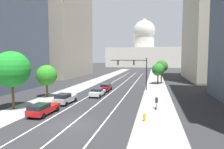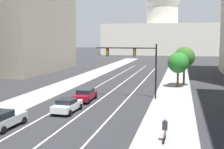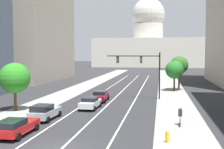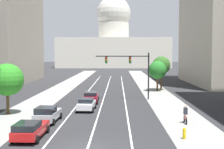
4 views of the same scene
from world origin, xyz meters
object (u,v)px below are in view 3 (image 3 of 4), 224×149
object	(u,v)px
street_tree_far_right	(179,65)
cyclist	(180,116)
fire_hydrant	(167,136)
street_tree_near_left	(15,78)
car_silver	(45,112)
street_tree_near_right	(174,70)
car_white	(90,103)
car_crimson	(100,96)
capitol_building	(148,45)
car_red	(16,127)
traffic_signal_mast	(143,66)

from	to	relation	value
street_tree_far_right	cyclist	bearing A→B (deg)	-93.09
fire_hydrant	street_tree_near_left	world-z (taller)	street_tree_near_left
car_silver	street_tree_near_right	bearing A→B (deg)	-26.31
car_silver	cyclist	xyz separation A→B (m)	(13.21, -0.17, 0.04)
car_white	street_tree_near_left	xyz separation A→B (m)	(-8.38, -2.35, 3.03)
street_tree_near_right	street_tree_far_right	bearing A→B (deg)	62.87
car_white	street_tree_far_right	world-z (taller)	street_tree_far_right
fire_hydrant	street_tree_near_left	size ratio (longest dim) A/B	0.16
car_crimson	car_white	bearing A→B (deg)	178.18
capitol_building	street_tree_near_left	size ratio (longest dim) A/B	9.68
capitol_building	fire_hydrant	world-z (taller)	capitol_building
car_white	cyclist	bearing A→B (deg)	-121.41
car_white	fire_hydrant	bearing A→B (deg)	-142.27
car_red	street_tree_near_left	size ratio (longest dim) A/B	0.84
car_silver	traffic_signal_mast	distance (m)	18.26
car_red	cyclist	bearing A→B (deg)	-65.55
car_white	car_crimson	distance (m)	5.87
car_red	traffic_signal_mast	xyz separation A→B (m)	(8.82, 21.35, 4.10)
car_crimson	fire_hydrant	bearing A→B (deg)	-155.74
street_tree_far_right	car_white	bearing A→B (deg)	-119.09
car_crimson	car_red	bearing A→B (deg)	168.43
car_crimson	cyclist	bearing A→B (deg)	-142.83
car_silver	fire_hydrant	xyz separation A→B (m)	(11.93, -5.71, -0.35)
street_tree_near_left	car_silver	bearing A→B (deg)	-37.73
capitol_building	car_silver	distance (m)	127.38
fire_hydrant	street_tree_near_left	bearing A→B (deg)	150.38
car_silver	street_tree_far_right	size ratio (longest dim) A/B	0.72
street_tree_far_right	fire_hydrant	bearing A→B (deg)	-94.78
car_crimson	street_tree_near_left	bearing A→B (deg)	132.67
capitol_building	cyclist	xyz separation A→B (m)	(8.52, -127.04, -10.35)
traffic_signal_mast	cyclist	world-z (taller)	traffic_signal_mast
car_white	fire_hydrant	distance (m)	14.99
street_tree_far_right	street_tree_near_left	bearing A→B (deg)	-130.76
car_red	car_silver	world-z (taller)	car_silver
traffic_signal_mast	street_tree_near_left	distance (m)	18.14
capitol_building	street_tree_near_left	bearing A→B (deg)	-94.63
capitol_building	street_tree_near_right	bearing A→B (deg)	-84.89
street_tree_near_left	cyclist	bearing A→B (deg)	-12.91
cyclist	street_tree_far_right	world-z (taller)	street_tree_far_right
car_crimson	fire_hydrant	size ratio (longest dim) A/B	5.23
traffic_signal_mast	street_tree_near_right	distance (m)	11.15
car_crimson	fire_hydrant	xyz separation A→B (m)	(8.81, -18.00, -0.30)
street_tree_near_left	street_tree_near_right	world-z (taller)	street_tree_near_left
fire_hydrant	street_tree_near_right	distance (m)	31.33
capitol_building	cyclist	size ratio (longest dim) A/B	31.30
traffic_signal_mast	car_white	bearing A→B (deg)	-122.19
car_crimson	car_silver	world-z (taller)	car_silver
capitol_building	traffic_signal_mast	world-z (taller)	capitol_building
car_white	car_crimson	bearing A→B (deg)	1.73
car_white	street_tree_near_right	xyz separation A→B (m)	(10.64, 18.98, 3.01)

